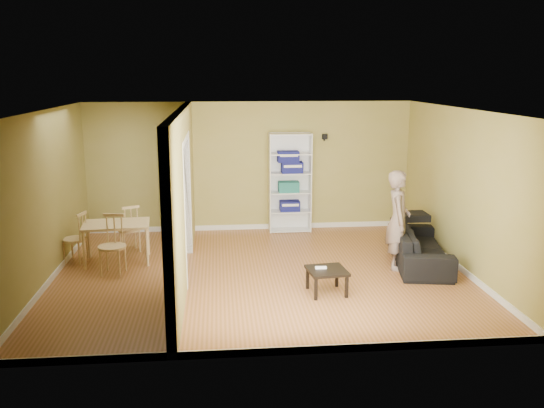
{
  "coord_description": "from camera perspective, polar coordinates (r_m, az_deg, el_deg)",
  "views": [
    {
      "loc": [
        -0.64,
        -8.71,
        3.12
      ],
      "look_at": [
        0.2,
        0.2,
        1.1
      ],
      "focal_mm": 38.0,
      "sensor_mm": 36.0,
      "label": 1
    }
  ],
  "objects": [
    {
      "name": "paper_box_teal",
      "position": [
        11.57,
        1.66,
        1.72
      ],
      "size": [
        0.41,
        0.26,
        0.21
      ],
      "primitive_type": "cube",
      "color": "#0B624D",
      "rests_on": "bookshelf"
    },
    {
      "name": "dining_table",
      "position": [
        10.03,
        -15.16,
        -2.27
      ],
      "size": [
        1.09,
        0.73,
        0.68
      ],
      "rotation": [
        0.0,
        0.0,
        0.09
      ],
      "color": "#E0CD84",
      "rests_on": "ground"
    },
    {
      "name": "partition",
      "position": [
        8.92,
        -8.87,
        0.78
      ],
      "size": [
        0.22,
        5.5,
        2.6
      ],
      "primitive_type": null,
      "color": "tan",
      "rests_on": "ground"
    },
    {
      "name": "person",
      "position": [
        9.53,
        12.42,
        -0.72
      ],
      "size": [
        0.81,
        0.7,
        1.91
      ],
      "primitive_type": "imported",
      "rotation": [
        0.0,
        0.0,
        1.32
      ],
      "color": "slate",
      "rests_on": "ground"
    },
    {
      "name": "chair_far",
      "position": [
        10.61,
        -13.96,
        -2.32
      ],
      "size": [
        0.53,
        0.53,
        0.87
      ],
      "primitive_type": null,
      "rotation": [
        0.0,
        0.0,
        3.57
      ],
      "color": "#D1B57B",
      "rests_on": "ground"
    },
    {
      "name": "chair_left",
      "position": [
        10.22,
        -18.97,
        -3.18
      ],
      "size": [
        0.5,
        0.5,
        0.88
      ],
      "primitive_type": null,
      "rotation": [
        0.0,
        0.0,
        -1.84
      ],
      "color": "tan",
      "rests_on": "ground"
    },
    {
      "name": "chair_near",
      "position": [
        9.48,
        -15.58,
        -3.95
      ],
      "size": [
        0.5,
        0.5,
        0.96
      ],
      "primitive_type": null,
      "rotation": [
        0.0,
        0.0,
        -0.15
      ],
      "color": "tan",
      "rests_on": "ground"
    },
    {
      "name": "paper_box_navy_a",
      "position": [
        11.65,
        1.76,
        -0.17
      ],
      "size": [
        0.4,
        0.26,
        0.2
      ],
      "primitive_type": "cube",
      "color": "navy",
      "rests_on": "bookshelf"
    },
    {
      "name": "paper_box_navy_c",
      "position": [
        11.46,
        1.61,
        4.72
      ],
      "size": [
        0.42,
        0.27,
        0.22
      ],
      "primitive_type": "cube",
      "color": "navy",
      "rests_on": "bookshelf"
    },
    {
      "name": "coffee_table",
      "position": [
        8.44,
        5.46,
        -6.8
      ],
      "size": [
        0.55,
        0.55,
        0.36
      ],
      "rotation": [
        0.0,
        0.0,
        0.11
      ],
      "color": "black",
      "rests_on": "ground"
    },
    {
      "name": "bookshelf",
      "position": [
        11.6,
        1.76,
        2.17
      ],
      "size": [
        0.84,
        0.37,
        1.99
      ],
      "color": "white",
      "rests_on": "ground"
    },
    {
      "name": "game_controller",
      "position": [
        8.43,
        4.86,
        -6.3
      ],
      "size": [
        0.17,
        0.04,
        0.03
      ],
      "primitive_type": "cube",
      "color": "white",
      "rests_on": "coffee_table"
    },
    {
      "name": "wall_speaker",
      "position": [
        11.67,
        5.25,
        6.67
      ],
      "size": [
        0.1,
        0.1,
        0.1
      ],
      "primitive_type": "cube",
      "color": "black",
      "rests_on": "room_shell"
    },
    {
      "name": "paper_box_navy_b",
      "position": [
        11.51,
        2.0,
        3.66
      ],
      "size": [
        0.42,
        0.27,
        0.22
      ],
      "primitive_type": "cube",
      "color": "#334B79",
      "rests_on": "bookshelf"
    },
    {
      "name": "room_shell",
      "position": [
        8.92,
        -1.16,
        0.94
      ],
      "size": [
        6.5,
        6.5,
        6.5
      ],
      "color": "#A3643E",
      "rests_on": "ground"
    },
    {
      "name": "sofa",
      "position": [
        9.98,
        14.42,
        -3.52
      ],
      "size": [
        2.21,
        1.24,
        0.8
      ],
      "primitive_type": "imported",
      "rotation": [
        0.0,
        0.0,
        1.4
      ],
      "color": "black",
      "rests_on": "ground"
    }
  ]
}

